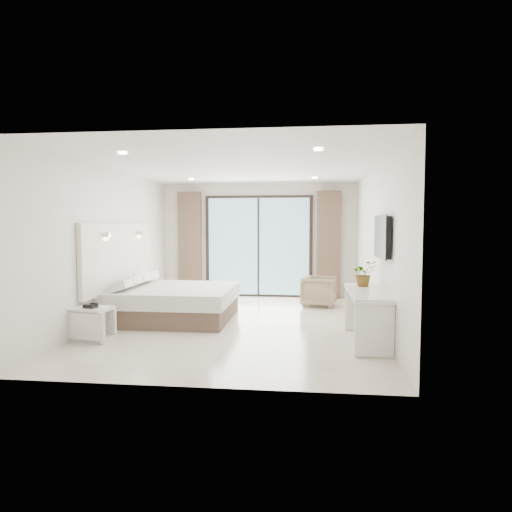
{
  "coord_description": "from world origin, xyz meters",
  "views": [
    {
      "loc": [
        1.18,
        -7.73,
        1.73
      ],
      "look_at": [
        0.25,
        0.4,
        1.16
      ],
      "focal_mm": 32.0,
      "sensor_mm": 36.0,
      "label": 1
    }
  ],
  "objects_px": {
    "nightstand": "(92,324)",
    "armchair": "(319,290)",
    "bed": "(174,302)",
    "console_desk": "(367,304)"
  },
  "relations": [
    {
      "from": "nightstand",
      "to": "armchair",
      "type": "height_order",
      "value": "armchair"
    },
    {
      "from": "bed",
      "to": "console_desk",
      "type": "bearing_deg",
      "value": -21.42
    },
    {
      "from": "nightstand",
      "to": "armchair",
      "type": "relative_size",
      "value": 0.87
    },
    {
      "from": "nightstand",
      "to": "armchair",
      "type": "xyz_separation_m",
      "value": [
        3.43,
        3.26,
        0.1
      ]
    },
    {
      "from": "bed",
      "to": "console_desk",
      "type": "distance_m",
      "value": 3.54
    },
    {
      "from": "bed",
      "to": "nightstand",
      "type": "height_order",
      "value": "bed"
    },
    {
      "from": "armchair",
      "to": "nightstand",
      "type": "bearing_deg",
      "value": 142.42
    },
    {
      "from": "nightstand",
      "to": "armchair",
      "type": "distance_m",
      "value": 4.73
    },
    {
      "from": "bed",
      "to": "console_desk",
      "type": "xyz_separation_m",
      "value": [
        3.29,
        -1.29,
        0.26
      ]
    },
    {
      "from": "armchair",
      "to": "console_desk",
      "type": "bearing_deg",
      "value": -159.12
    }
  ]
}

